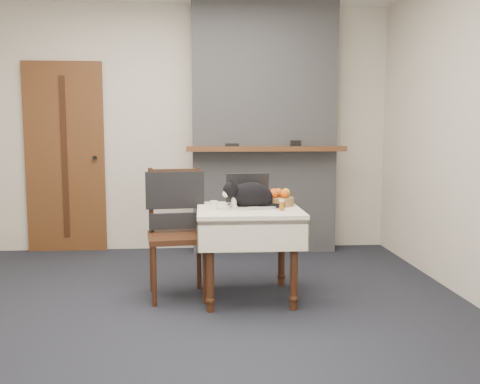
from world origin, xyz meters
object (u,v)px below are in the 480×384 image
at_px(door, 65,157).
at_px(pill_bottle, 282,205).
at_px(chair, 176,214).
at_px(side_table, 249,223).
at_px(cat, 252,196).
at_px(fruit_basket, 279,199).
at_px(laptop, 249,198).
at_px(cream_jar, 214,205).

height_order(door, pill_bottle, door).
bearing_deg(pill_bottle, chair, 159.03).
bearing_deg(side_table, cat, -33.33).
distance_m(side_table, fruit_basket, 0.33).
bearing_deg(cat, laptop, 82.31).
height_order(laptop, cream_jar, laptop).
xyz_separation_m(side_table, chair, (-0.56, 0.16, 0.05)).
xyz_separation_m(cream_jar, fruit_basket, (0.52, 0.18, 0.02)).
bearing_deg(pill_bottle, fruit_basket, 85.81).
bearing_deg(fruit_basket, side_table, -153.65).
bearing_deg(cat, fruit_basket, 18.35).
relative_size(side_table, cat, 1.63).
distance_m(side_table, pill_bottle, 0.31).
bearing_deg(door, cream_jar, -50.01).
distance_m(door, cream_jar, 2.39).
relative_size(door, pill_bottle, 24.26).
bearing_deg(cream_jar, cat, 7.74).
bearing_deg(cream_jar, pill_bottle, -10.65).
height_order(cream_jar, chair, chair).
distance_m(door, cat, 2.55).
relative_size(laptop, fruit_basket, 1.58).
relative_size(door, cream_jar, 30.64).
relative_size(door, chair, 2.01).
bearing_deg(side_table, fruit_basket, 26.35).
distance_m(door, laptop, 2.48).
distance_m(cream_jar, chair, 0.37).
height_order(side_table, chair, chair).
distance_m(pill_bottle, fruit_basket, 0.27).
relative_size(side_table, laptop, 2.13).
xyz_separation_m(door, cream_jar, (1.53, -1.82, -0.27)).
bearing_deg(chair, side_table, -22.99).
distance_m(pill_bottle, chair, 0.85).
bearing_deg(fruit_basket, door, 141.16).
xyz_separation_m(door, pill_bottle, (2.03, -1.92, -0.26)).
relative_size(door, laptop, 5.47).
height_order(pill_bottle, fruit_basket, fruit_basket).
height_order(pill_bottle, chair, chair).
bearing_deg(pill_bottle, door, 136.59).
distance_m(laptop, cat, 0.11).
distance_m(side_table, laptop, 0.20).
xyz_separation_m(fruit_basket, chair, (-0.81, 0.03, -0.12)).
relative_size(side_table, pill_bottle, 9.46).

